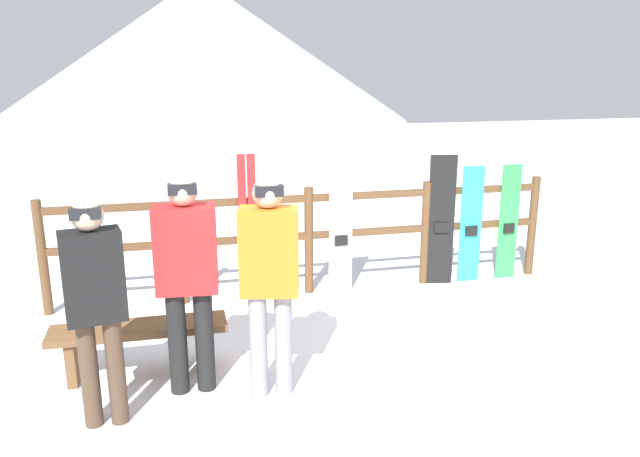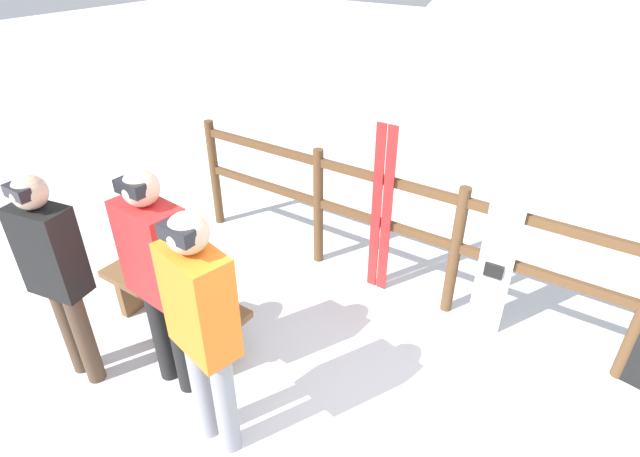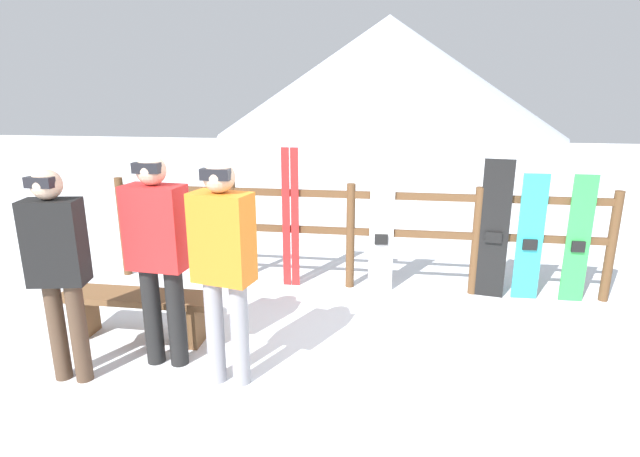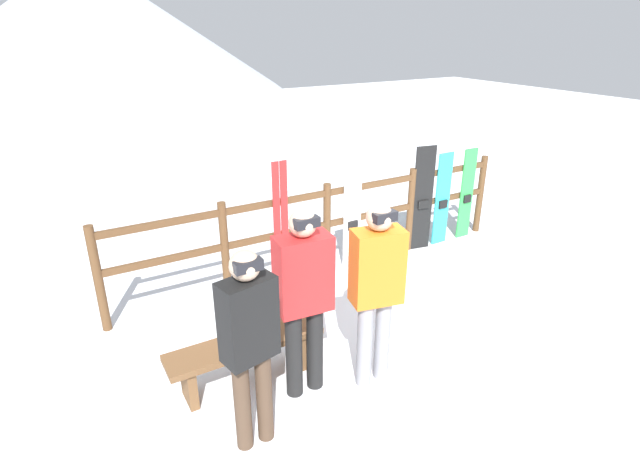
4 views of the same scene
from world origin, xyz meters
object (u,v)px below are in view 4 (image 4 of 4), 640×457
at_px(ski_pair_red, 281,226).
at_px(snowboard_black_stripe, 423,199).
at_px(person_orange, 376,284).
at_px(bench, 246,351).
at_px(snowboard_cyan, 442,200).
at_px(snowboard_white, 352,220).
at_px(person_red, 304,292).
at_px(snowboard_green, 467,194).
at_px(person_black, 249,337).

bearing_deg(ski_pair_red, snowboard_black_stripe, -0.08).
height_order(person_orange, ski_pair_red, person_orange).
xyz_separation_m(ski_pair_red, snowboard_black_stripe, (2.28, -0.00, -0.05)).
xyz_separation_m(bench, snowboard_cyan, (3.79, 1.53, 0.36)).
height_order(snowboard_white, snowboard_cyan, snowboard_cyan).
relative_size(bench, snowboard_cyan, 1.04).
bearing_deg(ski_pair_red, person_red, -110.13).
height_order(snowboard_cyan, snowboard_green, snowboard_green).
relative_size(ski_pair_red, snowboard_green, 1.16).
height_order(person_black, snowboard_green, person_black).
relative_size(person_red, snowboard_green, 1.26).
xyz_separation_m(snowboard_black_stripe, snowboard_cyan, (0.39, -0.00, -0.07)).
bearing_deg(person_black, person_red, 28.50).
height_order(bench, snowboard_black_stripe, snowboard_black_stripe).
distance_m(bench, snowboard_cyan, 4.10).
relative_size(person_red, snowboard_black_stripe, 1.14).
bearing_deg(person_orange, person_black, -173.27).
bearing_deg(snowboard_white, person_black, -136.86).
relative_size(ski_pair_red, snowboard_cyan, 1.16).
bearing_deg(snowboard_cyan, ski_pair_red, 179.93).
bearing_deg(person_orange, ski_pair_red, 87.87).
xyz_separation_m(person_black, snowboard_green, (4.50, 2.24, -0.30)).
relative_size(bench, person_black, 0.86).
bearing_deg(bench, snowboard_green, 19.61).
xyz_separation_m(person_black, snowboard_cyan, (4.01, 2.24, -0.30)).
bearing_deg(snowboard_white, snowboard_green, 0.00).
bearing_deg(person_red, snowboard_cyan, 29.38).
bearing_deg(snowboard_black_stripe, person_black, -148.21).
height_order(bench, snowboard_cyan, snowboard_cyan).
xyz_separation_m(person_black, person_red, (0.64, 0.35, 0.03)).
bearing_deg(ski_pair_red, snowboard_white, -0.19).
height_order(person_black, person_orange, person_orange).
distance_m(person_red, snowboard_black_stripe, 3.54).
bearing_deg(snowboard_green, ski_pair_red, 179.94).
relative_size(snowboard_cyan, snowboard_green, 1.00).
distance_m(snowboard_white, snowboard_cyan, 1.61).
distance_m(person_black, snowboard_white, 3.30).
xyz_separation_m(ski_pair_red, snowboard_white, (1.06, -0.00, -0.13)).
height_order(person_black, snowboard_cyan, person_black).
bearing_deg(snowboard_cyan, person_orange, -142.66).
bearing_deg(snowboard_white, person_orange, -118.40).
bearing_deg(person_orange, snowboard_green, 32.87).
bearing_deg(snowboard_white, snowboard_black_stripe, 0.01).
bearing_deg(bench, snowboard_white, 35.08).
bearing_deg(ski_pair_red, snowboard_green, -0.06).
distance_m(bench, person_orange, 1.38).
height_order(person_black, snowboard_black_stripe, person_black).
bearing_deg(snowboard_black_stripe, ski_pair_red, 179.92).
xyz_separation_m(person_red, ski_pair_red, (0.70, 1.90, -0.21)).
xyz_separation_m(snowboard_cyan, snowboard_green, (0.50, 0.00, 0.00)).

